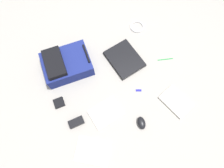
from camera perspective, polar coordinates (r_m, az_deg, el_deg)
ground_plane at (r=1.58m, az=0.68°, el=-0.62°), size 3.59×3.59×0.00m
backpack at (r=1.62m, az=-13.86°, el=5.90°), size 0.30×0.40×0.18m
laptop at (r=1.67m, az=3.82°, el=7.65°), size 0.37×0.33×0.03m
book_comic at (r=1.51m, az=-1.87°, el=-8.69°), size 0.23×0.28×0.01m
book_blue at (r=1.62m, az=18.99°, el=-5.10°), size 0.29×0.25×0.02m
book_red at (r=1.49m, az=-5.83°, el=-19.68°), size 0.28×0.31×0.01m
computer_mouse at (r=1.50m, az=9.00°, el=-11.67°), size 0.11×0.07×0.04m
cable_coil at (r=1.87m, az=7.67°, el=17.02°), size 0.13×0.13×0.01m
power_brick at (r=1.52m, az=-10.84°, el=-11.41°), size 0.08×0.12×0.03m
pen_black at (r=1.74m, az=15.98°, el=7.32°), size 0.04×0.14×0.01m
earbud_pouch at (r=1.59m, az=-15.85°, el=-5.70°), size 0.08×0.08×0.02m
usb_stick at (r=1.58m, az=8.15°, el=-1.93°), size 0.03×0.05×0.01m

